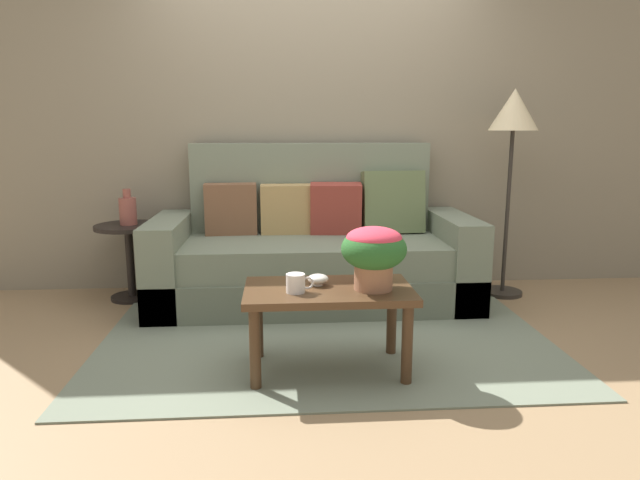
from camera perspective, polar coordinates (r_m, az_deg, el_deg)
name	(u,v)px	position (r m, az deg, el deg)	size (l,w,h in m)	color
ground_plane	(324,334)	(3.53, 0.45, -9.54)	(14.00, 14.00, 0.00)	#997A56
wall_back	(312,98)	(4.49, -0.79, 14.31)	(6.40, 0.12, 2.98)	gray
area_rug	(325,335)	(3.48, 0.51, -9.72)	(2.67, 1.91, 0.01)	gray
couch	(314,254)	(4.10, -0.63, -1.45)	(2.29, 0.93, 1.15)	#626B59
coffee_table	(328,301)	(2.89, 0.87, -6.29)	(0.86, 0.50, 0.45)	#442D1B
side_table	(129,248)	(4.36, -18.90, -0.77)	(0.48, 0.48, 0.56)	black
floor_lamp	(513,125)	(4.38, 19.13, 11.07)	(0.35, 0.35, 1.54)	#2D2823
potted_plant	(374,250)	(2.81, 5.52, -1.04)	(0.33, 0.33, 0.32)	#A36B4C
coffee_mug	(296,283)	(2.78, -2.44, -4.43)	(0.14, 0.10, 0.09)	white
snack_bowl	(318,279)	(2.91, -0.21, -4.02)	(0.11, 0.11, 0.06)	silver
table_vase	(128,210)	(4.31, -19.03, 2.90)	(0.12, 0.12, 0.26)	#934C42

